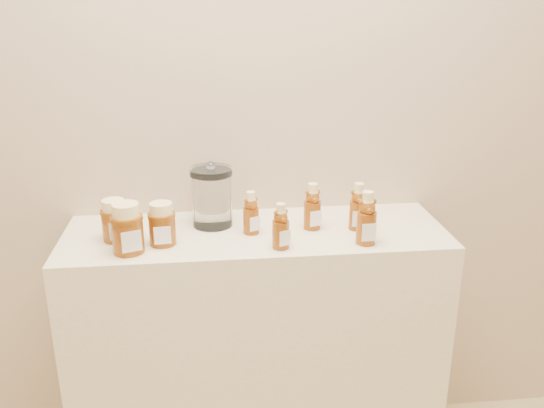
{
  "coord_description": "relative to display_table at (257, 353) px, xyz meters",
  "views": [
    {
      "loc": [
        -0.14,
        -0.12,
        1.6
      ],
      "look_at": [
        0.05,
        1.52,
        1.0
      ],
      "focal_mm": 38.0,
      "sensor_mm": 36.0,
      "label": 1
    }
  ],
  "objects": [
    {
      "name": "bear_bottle_back_right",
      "position": [
        0.32,
        -0.01,
        0.54
      ],
      "size": [
        0.07,
        0.07,
        0.17
      ],
      "primitive_type": null,
      "rotation": [
        0.0,
        0.0,
        -0.14
      ],
      "color": "#6B2F08",
      "rests_on": "display_table"
    },
    {
      "name": "wall_back",
      "position": [
        0.0,
        0.2,
        0.9
      ],
      "size": [
        3.5,
        0.02,
        2.7
      ],
      "primitive_type": "cube",
      "color": "tan",
      "rests_on": "ground"
    },
    {
      "name": "bear_bottle_back_left",
      "position": [
        -0.02,
        -0.01,
        0.53
      ],
      "size": [
        0.07,
        0.07,
        0.15
      ],
      "primitive_type": null,
      "rotation": [
        0.0,
        0.0,
        0.41
      ],
      "color": "#6B2F08",
      "rests_on": "display_table"
    },
    {
      "name": "glass_canister",
      "position": [
        -0.13,
        0.07,
        0.55
      ],
      "size": [
        0.17,
        0.17,
        0.21
      ],
      "primitive_type": null,
      "rotation": [
        0.0,
        0.0,
        0.32
      ],
      "color": "white",
      "rests_on": "display_table"
    },
    {
      "name": "honey_jar_back",
      "position": [
        -0.28,
        -0.07,
        0.51
      ],
      "size": [
        0.09,
        0.09,
        0.13
      ],
      "primitive_type": null,
      "rotation": [
        0.0,
        0.0,
        0.07
      ],
      "color": "#6B2F08",
      "rests_on": "display_table"
    },
    {
      "name": "bear_bottle_back_mid",
      "position": [
        0.18,
        0.0,
        0.53
      ],
      "size": [
        0.07,
        0.07,
        0.17
      ],
      "primitive_type": null,
      "rotation": [
        0.0,
        0.0,
        0.24
      ],
      "color": "#6B2F08",
      "rests_on": "display_table"
    },
    {
      "name": "honey_jar_left",
      "position": [
        -0.43,
        -0.02,
        0.51
      ],
      "size": [
        0.1,
        0.1,
        0.13
      ],
      "primitive_type": null,
      "rotation": [
        0.0,
        0.0,
        0.32
      ],
      "color": "#6B2F08",
      "rests_on": "display_table"
    },
    {
      "name": "bear_bottle_front_left",
      "position": [
        0.06,
        -0.13,
        0.53
      ],
      "size": [
        0.07,
        0.07,
        0.16
      ],
      "primitive_type": null,
      "rotation": [
        0.0,
        0.0,
        0.38
      ],
      "color": "#6B2F08",
      "rests_on": "display_table"
    },
    {
      "name": "display_table",
      "position": [
        0.0,
        0.0,
        0.0
      ],
      "size": [
        1.2,
        0.4,
        0.9
      ],
      "primitive_type": "cube",
      "color": "beige",
      "rests_on": "ground"
    },
    {
      "name": "bear_bottle_front_right",
      "position": [
        0.32,
        -0.13,
        0.54
      ],
      "size": [
        0.06,
        0.06,
        0.18
      ],
      "primitive_type": null,
      "rotation": [
        0.0,
        0.0,
        0.02
      ],
      "color": "#6B2F08",
      "rests_on": "display_table"
    },
    {
      "name": "honey_jar_front",
      "position": [
        -0.38,
        -0.11,
        0.52
      ],
      "size": [
        0.12,
        0.12,
        0.15
      ],
      "primitive_type": null,
      "rotation": [
        0.0,
        0.0,
        0.34
      ],
      "color": "#6B2F08",
      "rests_on": "display_table"
    }
  ]
}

